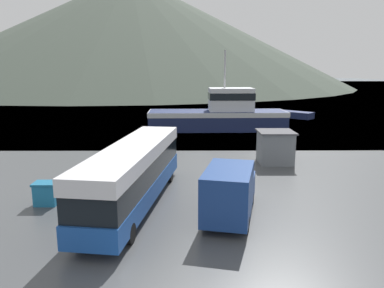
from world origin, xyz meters
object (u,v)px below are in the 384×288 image
Objects in this scene: delivery_van at (230,191)px; dock_kiosk at (275,147)px; fishing_boat at (220,114)px; small_boat at (287,114)px; tour_bus at (134,172)px; storage_bin at (46,193)px.

dock_kiosk is at bearing 79.56° from delivery_van.
fishing_boat is 16.01m from small_boat.
delivery_van is at bearing -113.32° from dock_kiosk.
tour_bus is 10.08× the size of storage_bin.
dock_kiosk reaches higher than storage_bin.
tour_bus is at bearing 163.96° from fishing_boat.
fishing_boat is (6.60, 25.20, -0.03)m from tour_bus.
tour_bus is 0.79× the size of fishing_boat.
small_boat is (12.68, 38.51, -0.91)m from delivery_van.
small_boat is (7.98, 27.62, -0.80)m from dock_kiosk.
delivery_van is at bearing 24.48° from small_boat.
tour_bus is at bearing 17.10° from small_boat.
delivery_van is 0.84× the size of small_boat.
small_boat is (11.01, 11.55, -1.36)m from fishing_boat.
delivery_van is at bearing -11.62° from tour_bus.
tour_bus is 1.80× the size of small_boat.
storage_bin is (-9.77, 1.85, -0.74)m from delivery_van.
storage_bin is at bearing -148.00° from dock_kiosk.
dock_kiosk is 0.38× the size of small_boat.
delivery_van is at bearing -10.72° from storage_bin.
fishing_boat is at bearing 83.30° from tour_bus.
tour_bus is 26.05m from fishing_boat.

